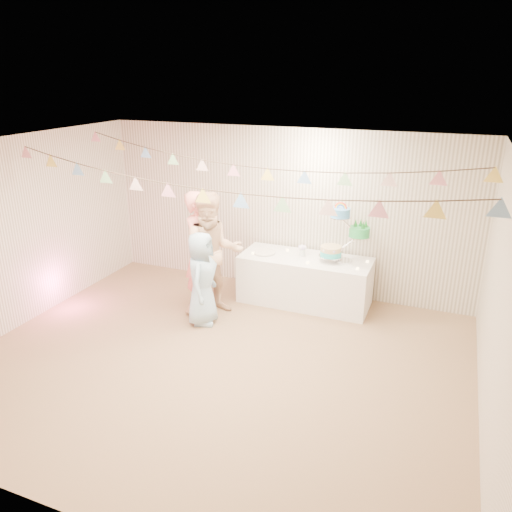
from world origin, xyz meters
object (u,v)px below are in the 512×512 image
at_px(table, 305,280).
at_px(person_adult_b, 213,254).
at_px(cake_stand, 344,234).
at_px(person_child, 202,279).
at_px(person_adult_a, 201,250).

distance_m(table, person_adult_b, 1.51).
xyz_separation_m(cake_stand, person_child, (-1.70, -1.21, -0.50)).
bearing_deg(person_child, cake_stand, -65.60).
xyz_separation_m(person_adult_b, person_child, (-0.00, -0.35, -0.24)).
xyz_separation_m(person_adult_a, person_adult_b, (0.27, -0.13, 0.02)).
bearing_deg(person_adult_b, table, -1.35).
relative_size(table, person_adult_a, 1.11).
height_order(table, person_child, person_child).
relative_size(person_adult_a, person_adult_b, 0.98).
height_order(table, cake_stand, cake_stand).
height_order(person_adult_a, person_adult_b, person_adult_b).
bearing_deg(cake_stand, person_adult_b, -153.10).
bearing_deg(person_adult_b, person_child, -127.17).
xyz_separation_m(table, cake_stand, (0.55, 0.05, 0.80)).
xyz_separation_m(cake_stand, person_adult_b, (-1.70, -0.86, -0.26)).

